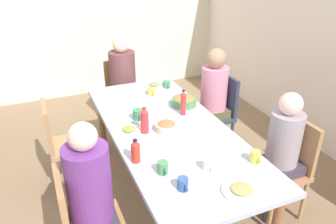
% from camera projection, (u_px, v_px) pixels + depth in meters
% --- Properties ---
extents(ground_plane, '(6.82, 6.82, 0.00)m').
position_uv_depth(ground_plane, '(168.00, 196.00, 3.18)').
color(ground_plane, '#866C52').
extents(wall_left, '(0.12, 4.19, 2.60)m').
position_uv_depth(wall_left, '(94.00, 10.00, 4.99)').
color(wall_left, white).
rests_on(wall_left, ground_plane).
extents(dining_table, '(2.25, 0.97, 0.76)m').
position_uv_depth(dining_table, '(168.00, 135.00, 2.87)').
color(dining_table, '#B1BED7').
rests_on(dining_table, ground_plane).
extents(chair_0, '(0.40, 0.40, 0.90)m').
position_uv_depth(chair_0, '(122.00, 91.00, 4.19)').
color(chair_0, '#AA864A').
rests_on(chair_0, ground_plane).
extents(person_0, '(0.32, 0.32, 1.23)m').
position_uv_depth(person_0, '(123.00, 77.00, 4.02)').
color(person_0, '#544245').
rests_on(person_0, ground_plane).
extents(chair_1, '(0.40, 0.40, 0.90)m').
position_uv_depth(chair_1, '(287.00, 163.00, 2.79)').
color(chair_1, '#B37755').
rests_on(chair_1, ground_plane).
extents(person_1, '(0.30, 0.30, 1.18)m').
position_uv_depth(person_1, '(282.00, 148.00, 2.67)').
color(person_1, '#3B383E').
rests_on(person_1, ground_plane).
extents(chair_2, '(0.40, 0.40, 0.90)m').
position_uv_depth(chair_2, '(61.00, 141.00, 3.11)').
color(chair_2, tan).
rests_on(chair_2, ground_plane).
extents(chair_3, '(0.40, 0.40, 0.90)m').
position_uv_depth(chair_3, '(82.00, 222.00, 2.19)').
color(chair_3, '#B37E4A').
rests_on(chair_3, ground_plane).
extents(person_3, '(0.30, 0.30, 1.25)m').
position_uv_depth(person_3, '(92.00, 193.00, 2.12)').
color(person_3, '#38453A').
rests_on(person_3, ground_plane).
extents(chair_4, '(0.40, 0.40, 0.90)m').
position_uv_depth(chair_4, '(219.00, 110.00, 3.71)').
color(chair_4, '#32404D').
rests_on(chair_4, ground_plane).
extents(person_4, '(0.30, 0.30, 1.23)m').
position_uv_depth(person_4, '(213.00, 93.00, 3.58)').
color(person_4, brown).
rests_on(person_4, ground_plane).
extents(plate_0, '(0.25, 0.25, 0.04)m').
position_uv_depth(plate_0, '(241.00, 190.00, 2.08)').
color(plate_0, silver).
rests_on(plate_0, dining_table).
extents(plate_1, '(0.22, 0.22, 0.04)m').
position_uv_depth(plate_1, '(154.00, 85.00, 3.67)').
color(plate_1, silver).
rests_on(plate_1, dining_table).
extents(plate_2, '(0.21, 0.21, 0.04)m').
position_uv_depth(plate_2, '(129.00, 130.00, 2.77)').
color(plate_2, white).
rests_on(plate_2, dining_table).
extents(bowl_0, '(0.19, 0.19, 0.08)m').
position_uv_depth(bowl_0, '(166.00, 126.00, 2.78)').
color(bowl_0, beige).
rests_on(bowl_0, dining_table).
extents(bowl_1, '(0.24, 0.24, 0.09)m').
position_uv_depth(bowl_1, '(184.00, 101.00, 3.22)').
color(bowl_1, '#4B884C').
rests_on(bowl_1, dining_table).
extents(cup_0, '(0.12, 0.08, 0.07)m').
position_uv_depth(cup_0, '(151.00, 91.00, 3.46)').
color(cup_0, '#EEC94D').
rests_on(cup_0, dining_table).
extents(cup_1, '(0.11, 0.07, 0.08)m').
position_uv_depth(cup_1, '(183.00, 184.00, 2.10)').
color(cup_1, '#355C97').
rests_on(cup_1, dining_table).
extents(cup_2, '(0.11, 0.07, 0.09)m').
position_uv_depth(cup_2, '(255.00, 157.00, 2.37)').
color(cup_2, '#E4CD4C').
rests_on(cup_2, dining_table).
extents(cup_3, '(0.11, 0.07, 0.08)m').
position_uv_depth(cup_3, '(208.00, 165.00, 2.29)').
color(cup_3, white).
rests_on(cup_3, dining_table).
extents(cup_4, '(0.12, 0.09, 0.09)m').
position_uv_depth(cup_4, '(138.00, 115.00, 2.95)').
color(cup_4, '#42875C').
rests_on(cup_4, dining_table).
extents(cup_5, '(0.12, 0.09, 0.07)m').
position_uv_depth(cup_5, '(166.00, 84.00, 3.64)').
color(cup_5, '#438662').
rests_on(cup_5, dining_table).
extents(cup_6, '(0.11, 0.07, 0.09)m').
position_uv_depth(cup_6, '(163.00, 168.00, 2.25)').
color(cup_6, '#4D8C56').
rests_on(cup_6, dining_table).
extents(bottle_0, '(0.07, 0.07, 0.23)m').
position_uv_depth(bottle_0, '(144.00, 121.00, 2.72)').
color(bottle_0, red).
rests_on(bottle_0, dining_table).
extents(bottle_1, '(0.05, 0.05, 0.25)m').
position_uv_depth(bottle_1, '(183.00, 103.00, 3.01)').
color(bottle_1, red).
rests_on(bottle_1, dining_table).
extents(bottle_2, '(0.07, 0.07, 0.18)m').
position_uv_depth(bottle_2, '(136.00, 151.00, 2.35)').
color(bottle_2, red).
rests_on(bottle_2, dining_table).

